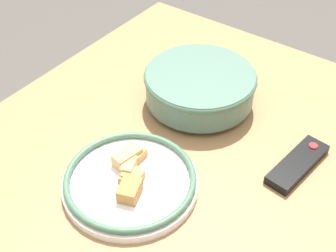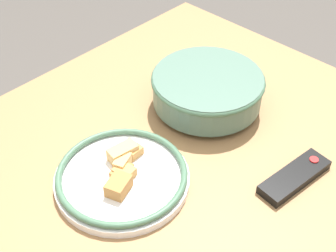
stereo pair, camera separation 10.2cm
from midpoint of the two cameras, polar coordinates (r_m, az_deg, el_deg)
name	(u,v)px [view 1 (the left image)]	position (r m, az deg, el deg)	size (l,w,h in m)	color
dining_table	(175,220)	(1.01, -2.05, -11.54)	(1.27, 1.04, 0.78)	olive
noodle_bowl	(200,86)	(1.12, 1.29, 4.81)	(0.27, 0.27, 0.09)	#4C6B5B
food_plate	(130,180)	(0.95, -7.71, -6.72)	(0.28, 0.28, 0.05)	white
tv_remote	(298,164)	(1.01, 12.76, -4.68)	(0.18, 0.07, 0.02)	black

